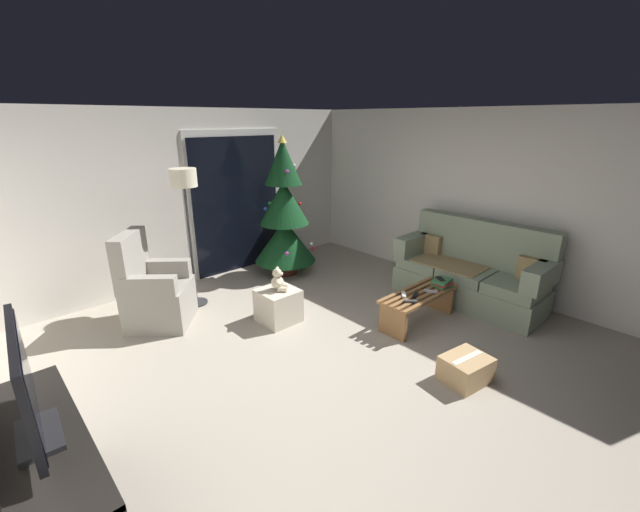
# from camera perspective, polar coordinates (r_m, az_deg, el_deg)

# --- Properties ---
(ground_plane) EXTENTS (7.00, 7.00, 0.00)m
(ground_plane) POSITION_cam_1_polar(r_m,az_deg,el_deg) (4.28, 2.48, -14.33)
(ground_plane) COLOR #9E9384
(wall_back) EXTENTS (5.72, 0.12, 2.50)m
(wall_back) POSITION_cam_1_polar(r_m,az_deg,el_deg) (6.22, -17.87, 7.90)
(wall_back) COLOR silver
(wall_back) RESTS_ON ground
(wall_right) EXTENTS (0.12, 6.00, 2.50)m
(wall_right) POSITION_cam_1_polar(r_m,az_deg,el_deg) (6.06, 22.32, 7.13)
(wall_right) COLOR silver
(wall_right) RESTS_ON ground
(patio_door_frame) EXTENTS (1.60, 0.02, 2.20)m
(patio_door_frame) POSITION_cam_1_polar(r_m,az_deg,el_deg) (6.51, -11.78, 7.53)
(patio_door_frame) COLOR silver
(patio_door_frame) RESTS_ON ground
(patio_door_glass) EXTENTS (1.50, 0.02, 2.10)m
(patio_door_glass) POSITION_cam_1_polar(r_m,az_deg,el_deg) (6.51, -11.67, 7.08)
(patio_door_glass) COLOR black
(patio_door_glass) RESTS_ON ground
(couch) EXTENTS (0.80, 1.95, 1.08)m
(couch) POSITION_cam_1_polar(r_m,az_deg,el_deg) (5.73, 20.71, -2.20)
(couch) COLOR gray
(couch) RESTS_ON ground
(coffee_table) EXTENTS (1.10, 0.40, 0.39)m
(coffee_table) POSITION_cam_1_polar(r_m,az_deg,el_deg) (4.97, 13.85, -6.45)
(coffee_table) COLOR olive
(coffee_table) RESTS_ON ground
(remote_black) EXTENTS (0.16, 0.10, 0.02)m
(remote_black) POSITION_cam_1_polar(r_m,az_deg,el_deg) (4.81, 13.42, -5.43)
(remote_black) COLOR black
(remote_black) RESTS_ON coffee_table
(remote_graphite) EXTENTS (0.14, 0.15, 0.02)m
(remote_graphite) POSITION_cam_1_polar(r_m,az_deg,el_deg) (4.64, 12.74, -6.31)
(remote_graphite) COLOR #333338
(remote_graphite) RESTS_ON coffee_table
(remote_white) EXTENTS (0.15, 0.14, 0.02)m
(remote_white) POSITION_cam_1_polar(r_m,az_deg,el_deg) (4.79, 11.84, -5.40)
(remote_white) COLOR silver
(remote_white) RESTS_ON coffee_table
(remote_silver) EXTENTS (0.11, 0.16, 0.02)m
(remote_silver) POSITION_cam_1_polar(r_m,az_deg,el_deg) (4.96, 15.48, -4.83)
(remote_silver) COLOR #ADADB2
(remote_silver) RESTS_ON coffee_table
(book_stack) EXTENTS (0.26, 0.22, 0.09)m
(book_stack) POSITION_cam_1_polar(r_m,az_deg,el_deg) (5.14, 16.99, -3.68)
(book_stack) COLOR #337042
(book_stack) RESTS_ON coffee_table
(cell_phone) EXTENTS (0.13, 0.16, 0.01)m
(cell_phone) POSITION_cam_1_polar(r_m,az_deg,el_deg) (5.12, 16.78, -3.12)
(cell_phone) COLOR black
(cell_phone) RESTS_ON book_stack
(christmas_tree) EXTENTS (0.95, 0.95, 2.14)m
(christmas_tree) POSITION_cam_1_polar(r_m,az_deg,el_deg) (6.18, -5.11, 5.74)
(christmas_tree) COLOR #4C1E19
(christmas_tree) RESTS_ON ground
(armchair) EXTENTS (0.97, 0.96, 1.13)m
(armchair) POSITION_cam_1_polar(r_m,az_deg,el_deg) (5.15, -22.53, -4.79)
(armchair) COLOR gray
(armchair) RESTS_ON ground
(floor_lamp) EXTENTS (0.32, 0.32, 1.78)m
(floor_lamp) POSITION_cam_1_polar(r_m,az_deg,el_deg) (5.22, -18.70, 8.69)
(floor_lamp) COLOR #2D2D30
(floor_lamp) RESTS_ON ground
(media_shelf) EXTENTS (0.40, 1.40, 0.77)m
(media_shelf) POSITION_cam_1_polar(r_m,az_deg,el_deg) (2.93, -33.85, -27.49)
(media_shelf) COLOR black
(media_shelf) RESTS_ON ground
(television) EXTENTS (0.23, 0.84, 0.61)m
(television) POSITION_cam_1_polar(r_m,az_deg,el_deg) (2.55, -36.32, -14.80)
(television) COLOR black
(television) RESTS_ON media_shelf
(ottoman) EXTENTS (0.44, 0.44, 0.41)m
(ottoman) POSITION_cam_1_polar(r_m,az_deg,el_deg) (4.91, -5.96, -7.01)
(ottoman) COLOR beige
(ottoman) RESTS_ON ground
(teddy_bear_cream) EXTENTS (0.21, 0.21, 0.29)m
(teddy_bear_cream) POSITION_cam_1_polar(r_m,az_deg,el_deg) (4.78, -5.97, -3.52)
(teddy_bear_cream) COLOR beige
(teddy_bear_cream) RESTS_ON ottoman
(cardboard_box_taped_mid_floor) EXTENTS (0.47, 0.42, 0.25)m
(cardboard_box_taped_mid_floor) POSITION_cam_1_polar(r_m,az_deg,el_deg) (4.14, 20.03, -14.88)
(cardboard_box_taped_mid_floor) COLOR tan
(cardboard_box_taped_mid_floor) RESTS_ON ground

